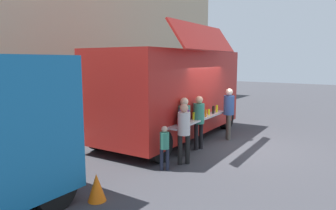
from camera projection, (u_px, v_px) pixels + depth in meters
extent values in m
plane|color=#38383D|center=(231.00, 146.00, 9.88)|extent=(60.00, 60.00, 0.00)
cube|color=#9E998E|center=(23.00, 150.00, 9.12)|extent=(28.00, 1.60, 0.15)
cube|color=#AD1F19|center=(171.00, 91.00, 10.71)|extent=(6.38, 2.78, 2.74)
cube|color=#AD1F19|center=(205.00, 37.00, 9.14)|extent=(3.48, 0.76, 0.83)
cube|color=black|center=(194.00, 84.00, 9.51)|extent=(3.28, 0.25, 1.24)
cube|color=#B7B7BC|center=(200.00, 119.00, 9.56)|extent=(3.47, 0.51, 0.05)
cylinder|color=red|center=(179.00, 122.00, 8.44)|extent=(0.08, 0.08, 0.19)
cylinder|color=red|center=(186.00, 120.00, 8.71)|extent=(0.07, 0.07, 0.20)
cylinder|color=red|center=(189.00, 118.00, 8.99)|extent=(0.07, 0.07, 0.19)
cylinder|color=yellow|center=(194.00, 116.00, 9.28)|extent=(0.07, 0.07, 0.22)
cylinder|color=black|center=(201.00, 115.00, 9.53)|extent=(0.07, 0.07, 0.20)
cylinder|color=orange|center=(206.00, 113.00, 9.78)|extent=(0.06, 0.06, 0.23)
cylinder|color=yellow|center=(209.00, 112.00, 10.07)|extent=(0.08, 0.08, 0.20)
cylinder|color=black|center=(213.00, 110.00, 10.34)|extent=(0.08, 0.08, 0.26)
cylinder|color=yellow|center=(217.00, 109.00, 10.62)|extent=(0.08, 0.08, 0.24)
cube|color=black|center=(209.00, 73.00, 13.24)|extent=(0.18, 2.12, 1.21)
cylinder|color=black|center=(179.00, 113.00, 13.51)|extent=(0.90, 0.28, 0.90)
cylinder|color=black|center=(226.00, 117.00, 12.36)|extent=(0.90, 0.28, 0.90)
cylinder|color=black|center=(99.00, 135.00, 9.40)|extent=(0.90, 0.28, 0.90)
cylinder|color=black|center=(159.00, 146.00, 8.26)|extent=(0.90, 0.28, 0.90)
cube|color=black|center=(44.00, 99.00, 6.36)|extent=(0.09, 1.79, 1.00)
cylinder|color=black|center=(55.00, 188.00, 5.59)|extent=(0.84, 0.26, 0.84)
cone|color=orange|center=(97.00, 187.00, 5.98)|extent=(0.36, 0.36, 0.55)
cylinder|color=#2D6535|center=(182.00, 104.00, 15.80)|extent=(0.60, 0.60, 1.01)
cylinder|color=black|center=(196.00, 137.00, 9.39)|extent=(0.13, 0.13, 0.81)
cylinder|color=black|center=(201.00, 136.00, 9.53)|extent=(0.13, 0.13, 0.81)
cylinder|color=#32826B|center=(199.00, 113.00, 9.36)|extent=(0.34, 0.34, 0.61)
sphere|color=#DBA880|center=(199.00, 100.00, 9.30)|extent=(0.23, 0.23, 0.23)
cylinder|color=black|center=(180.00, 141.00, 8.86)|extent=(0.13, 0.13, 0.83)
cylinder|color=black|center=(188.00, 141.00, 8.85)|extent=(0.13, 0.13, 0.83)
cylinder|color=#347F69|center=(184.00, 117.00, 8.75)|extent=(0.34, 0.34, 0.62)
sphere|color=beige|center=(184.00, 102.00, 8.69)|extent=(0.23, 0.23, 0.23)
cube|color=#592C7C|center=(184.00, 117.00, 8.49)|extent=(0.30, 0.34, 0.40)
cylinder|color=black|center=(180.00, 150.00, 8.07)|extent=(0.13, 0.13, 0.79)
cylinder|color=black|center=(187.00, 149.00, 8.14)|extent=(0.13, 0.13, 0.79)
cylinder|color=silver|center=(184.00, 124.00, 8.01)|extent=(0.33, 0.33, 0.60)
sphere|color=#DDA07F|center=(184.00, 108.00, 7.95)|extent=(0.22, 0.22, 0.22)
cylinder|color=#4E473F|center=(229.00, 128.00, 10.56)|extent=(0.14, 0.14, 0.87)
cylinder|color=#4E473F|center=(228.00, 126.00, 10.79)|extent=(0.14, 0.14, 0.87)
cylinder|color=#2F4C88|center=(229.00, 105.00, 10.57)|extent=(0.36, 0.36, 0.66)
sphere|color=beige|center=(229.00, 92.00, 10.51)|extent=(0.24, 0.24, 0.24)
cylinder|color=#1F2334|center=(162.00, 159.00, 7.67)|extent=(0.09, 0.09, 0.55)
cylinder|color=#1F2334|center=(168.00, 159.00, 7.66)|extent=(0.09, 0.09, 0.55)
cylinder|color=#348168|center=(165.00, 140.00, 7.60)|extent=(0.23, 0.23, 0.42)
sphere|color=tan|center=(165.00, 129.00, 7.55)|extent=(0.15, 0.15, 0.15)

